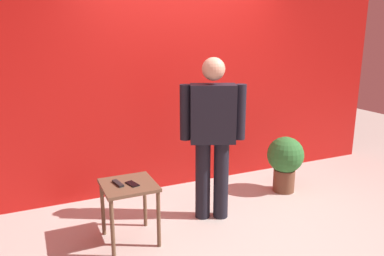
{
  "coord_description": "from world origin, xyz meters",
  "views": [
    {
      "loc": [
        -1.79,
        -2.87,
        1.9
      ],
      "look_at": [
        -0.26,
        0.55,
        0.95
      ],
      "focal_mm": 35.21,
      "sensor_mm": 36.0,
      "label": 1
    }
  ],
  "objects": [
    {
      "name": "potted_plant",
      "position": [
        1.01,
        0.61,
        0.41
      ],
      "size": [
        0.44,
        0.44,
        0.69
      ],
      "color": "brown",
      "rests_on": "ground_plane"
    },
    {
      "name": "cell_phone",
      "position": [
        -0.99,
        0.23,
        0.58
      ],
      "size": [
        0.11,
        0.16,
        0.01
      ],
      "primitive_type": "cube",
      "rotation": [
        0.0,
        0.0,
        0.28
      ],
      "color": "black",
      "rests_on": "side_table"
    },
    {
      "name": "tv_remote",
      "position": [
        -1.11,
        0.29,
        0.58
      ],
      "size": [
        0.07,
        0.18,
        0.02
      ],
      "primitive_type": "cube",
      "rotation": [
        0.0,
        0.0,
        0.19
      ],
      "color": "black",
      "rests_on": "side_table"
    },
    {
      "name": "side_table",
      "position": [
        -1.02,
        0.26,
        0.47
      ],
      "size": [
        0.48,
        0.48,
        0.57
      ],
      "color": "brown",
      "rests_on": "ground_plane"
    },
    {
      "name": "ground_plane",
      "position": [
        0.0,
        0.0,
        0.0
      ],
      "size": [
        12.0,
        12.0,
        0.0
      ],
      "primitive_type": "plane",
      "color": "#B7B2A8"
    },
    {
      "name": "standing_person",
      "position": [
        -0.11,
        0.38,
        0.94
      ],
      "size": [
        0.65,
        0.38,
        1.67
      ],
      "color": "black",
      "rests_on": "ground_plane"
    },
    {
      "name": "back_wall_red",
      "position": [
        0.0,
        1.39,
        1.37
      ],
      "size": [
        5.82,
        0.12,
        2.73
      ],
      "primitive_type": "cube",
      "color": "#B31512",
      "rests_on": "ground_plane"
    }
  ]
}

